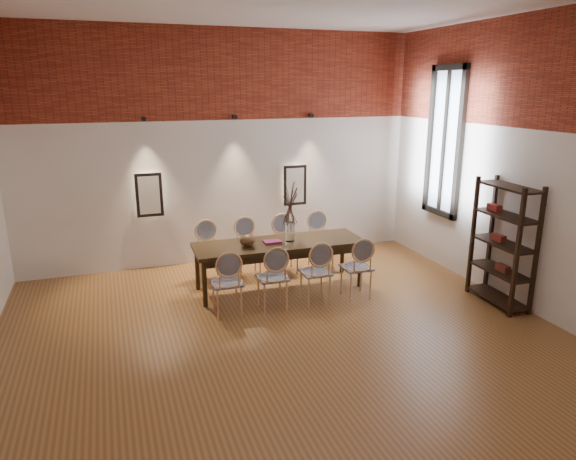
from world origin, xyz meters
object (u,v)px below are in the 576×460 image
object	(u,v)px
chair_far_c	(285,245)
shelving_rack	(503,244)
book	(272,242)
chair_far_b	(248,248)
bowl	(248,240)
chair_far_d	(321,241)
vase	(290,232)
chair_near_d	(356,267)
chair_far_a	(209,252)
chair_near_b	(272,277)
chair_near_c	(315,272)
chair_near_a	(227,283)
dining_table	(279,265)

from	to	relation	value
chair_far_c	shelving_rack	xyz separation A→B (m)	(2.48, -2.29, 0.43)
chair_far_c	shelving_rack	world-z (taller)	shelving_rack
book	shelving_rack	size ratio (longest dim) A/B	0.14
chair_far_b	bowl	bearing A→B (deg)	76.27
chair_far_d	chair_far_b	bearing A→B (deg)	-0.00
chair_far_b	vase	xyz separation A→B (m)	(0.49, -0.71, 0.43)
book	chair_near_d	bearing A→B (deg)	-34.01
chair_far_d	book	size ratio (longest dim) A/B	3.62
chair_far_a	shelving_rack	size ratio (longest dim) A/B	0.52
chair_far_d	vase	bearing A→B (deg)	41.00
chair_far_b	chair_far_a	bearing A→B (deg)	-0.00
chair_near_b	chair_near_d	bearing A→B (deg)	0.00
vase	chair_near_c	bearing A→B (deg)	-78.73
chair_near_a	shelving_rack	xyz separation A→B (m)	(3.81, -0.92, 0.43)
chair_far_b	chair_far_d	distance (m)	1.30
chair_near_a	chair_far_c	size ratio (longest dim) A/B	1.00
dining_table	chair_far_a	size ratio (longest dim) A/B	2.77
chair_near_a	chair_far_d	size ratio (longest dim) A/B	1.00
dining_table	book	size ratio (longest dim) A/B	10.02
chair_far_a	book	size ratio (longest dim) A/B	3.62
chair_far_b	chair_near_d	bearing A→B (deg)	132.99
chair_near_c	book	size ratio (longest dim) A/B	3.62
chair_near_c	chair_near_b	bearing A→B (deg)	-180.00
chair_far_a	vase	distance (m)	1.41
bowl	vase	bearing A→B (deg)	3.14
chair_near_a	bowl	size ratio (longest dim) A/B	3.92
chair_near_b	vase	xyz separation A→B (m)	(0.51, 0.69, 0.43)
chair_near_c	chair_near_a	bearing A→B (deg)	-180.00
bowl	book	world-z (taller)	bowl
chair_far_b	vase	distance (m)	0.96
chair_near_b	vase	world-z (taller)	vase
chair_far_d	vase	size ratio (longest dim) A/B	3.13
chair_near_c	chair_near_d	bearing A→B (deg)	0.00
dining_table	chair_far_a	distance (m)	1.20
chair_near_a	chair_near_d	distance (m)	1.95
dining_table	chair_near_d	xyz separation A→B (m)	(0.96, -0.72, 0.09)
chair_near_d	chair_far_d	world-z (taller)	same
chair_far_a	book	world-z (taller)	chair_far_a
dining_table	chair_near_d	bearing A→B (deg)	-35.57
dining_table	chair_far_d	size ratio (longest dim) A/B	2.77
bowl	book	xyz separation A→B (m)	(0.40, 0.05, -0.07)
chair_far_a	chair_near_d	bearing A→B (deg)	144.43
chair_far_d	dining_table	bearing A→B (deg)	35.57
chair_far_b	chair_far_c	bearing A→B (deg)	180.00
chair_far_b	chair_near_b	bearing A→B (deg)	90.00
chair_far_a	book	distance (m)	1.15
chair_far_a	vase	bearing A→B (deg)	148.72
chair_near_a	vase	xyz separation A→B (m)	(1.16, 0.68, 0.43)
vase	chair_far_d	bearing A→B (deg)	39.94
bowl	chair_far_b	bearing A→B (deg)	75.21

